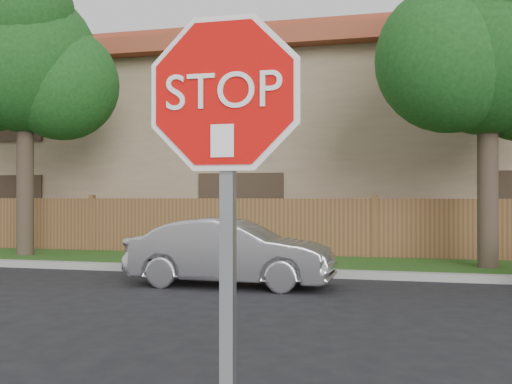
# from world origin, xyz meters

# --- Properties ---
(far_curb) EXTENTS (70.00, 0.30, 0.15)m
(far_curb) POSITION_xyz_m (0.00, 8.15, 0.07)
(far_curb) COLOR gray
(far_curb) RESTS_ON ground
(grass_strip) EXTENTS (70.00, 3.00, 0.12)m
(grass_strip) POSITION_xyz_m (0.00, 9.80, 0.06)
(grass_strip) COLOR #1E4714
(grass_strip) RESTS_ON ground
(fence) EXTENTS (70.00, 0.12, 1.60)m
(fence) POSITION_xyz_m (0.00, 11.40, 0.80)
(fence) COLOR brown
(fence) RESTS_ON ground
(apartment_building) EXTENTS (35.20, 9.20, 7.20)m
(apartment_building) POSITION_xyz_m (0.00, 17.00, 3.53)
(apartment_building) COLOR #876F54
(apartment_building) RESTS_ON ground
(tree_left) EXTENTS (4.80, 3.90, 7.78)m
(tree_left) POSITION_xyz_m (-8.98, 9.57, 5.22)
(tree_left) COLOR #382B21
(tree_left) RESTS_ON ground
(tree_mid) EXTENTS (4.80, 3.90, 7.35)m
(tree_mid) POSITION_xyz_m (2.52, 9.57, 4.87)
(tree_mid) COLOR #382B21
(tree_mid) RESTS_ON ground
(stop_sign) EXTENTS (1.01, 0.13, 2.55)m
(stop_sign) POSITION_xyz_m (-0.01, -1.48, 1.83)
(stop_sign) COLOR gray
(stop_sign) RESTS_ON sidewalk_near
(sedan_left) EXTENTS (3.81, 1.37, 1.25)m
(sedan_left) POSITION_xyz_m (-2.37, 6.52, 0.63)
(sedan_left) COLOR #9E9DA1
(sedan_left) RESTS_ON ground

